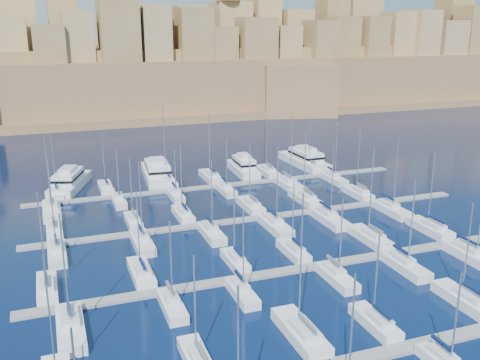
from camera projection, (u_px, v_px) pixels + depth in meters
name	position (u px, v px, depth m)	size (l,w,h in m)	color
ground	(284.00, 238.00, 89.70)	(600.00, 600.00, 0.00)	black
pontoon_near	(412.00, 346.00, 58.97)	(84.00, 2.00, 0.40)	slate
pontoon_mid_near	(318.00, 266.00, 78.82)	(84.00, 2.00, 0.40)	slate
pontoon_mid_far	(261.00, 217.00, 98.66)	(84.00, 2.00, 0.40)	slate
pontoon_far	(223.00, 185.00, 118.51)	(84.00, 2.00, 0.40)	slate
sailboat_1	(198.00, 360.00, 55.64)	(2.44, 8.13, 12.65)	silver
sailboat_2	(301.00, 332.00, 60.63)	(3.04, 10.14, 17.49)	silver
sailboat_3	(375.00, 322.00, 62.78)	(2.42, 8.07, 11.86)	silver
sailboat_4	(465.00, 300.00, 67.93)	(2.83, 9.45, 13.81)	silver
sailboat_12	(47.00, 288.00, 70.94)	(2.60, 8.66, 14.26)	silver
sailboat_13	(141.00, 273.00, 75.32)	(2.75, 9.16, 12.99)	silver
sailboat_14	(235.00, 261.00, 79.28)	(2.33, 7.76, 12.16)	silver
sailboat_15	(294.00, 251.00, 82.61)	(2.43, 8.10, 12.35)	silver
sailboat_16	(370.00, 237.00, 87.98)	(2.88, 9.59, 15.98)	silver
sailboat_17	(430.00, 228.00, 91.98)	(2.89, 9.62, 14.31)	silver
sailboat_18	(70.00, 328.00, 61.63)	(3.05, 10.16, 15.28)	silver
sailboat_19	(172.00, 305.00, 66.65)	(2.38, 7.95, 12.37)	silver
sailboat_20	(242.00, 292.00, 69.86)	(2.31, 7.70, 12.71)	silver
sailboat_21	(337.00, 277.00, 74.15)	(2.52, 8.40, 12.70)	silver
sailboat_22	(405.00, 266.00, 77.58)	(2.70, 8.99, 14.17)	silver
sailboat_23	(473.00, 256.00, 80.81)	(3.13, 10.43, 16.94)	silver
sailboat_24	(54.00, 230.00, 91.28)	(2.59, 8.62, 13.21)	silver
sailboat_25	(133.00, 221.00, 95.38)	(2.37, 7.89, 12.35)	silver
sailboat_26	(183.00, 214.00, 98.71)	(2.56, 8.55, 14.19)	silver
sailboat_27	(251.00, 206.00, 103.52)	(2.79, 9.29, 13.30)	silver
sailboat_28	(305.00, 199.00, 107.71)	(2.97, 9.90, 14.41)	silver
sailboat_29	(358.00, 193.00, 111.22)	(2.65, 8.84, 14.37)	silver
sailboat_30	(57.00, 253.00, 81.79)	(2.67, 8.90, 13.13)	silver
sailboat_31	(142.00, 242.00, 85.90)	(2.81, 9.36, 14.63)	silver
sailboat_32	(211.00, 233.00, 89.93)	(2.70, 9.00, 13.90)	silver
sailboat_33	(275.00, 225.00, 93.22)	(3.03, 10.11, 15.21)	silver
sailboat_34	(329.00, 218.00, 96.66)	(3.07, 10.23, 15.03)	silver
sailboat_35	(391.00, 209.00, 101.40)	(2.90, 9.67, 14.85)	silver
sailboat_36	(56.00, 192.00, 111.70)	(2.76, 9.18, 13.34)	silver
sailboat_37	(106.00, 188.00, 114.97)	(2.69, 8.98, 12.98)	silver
sailboat_38	(166.00, 181.00, 120.06)	(3.15, 10.50, 17.70)	silver
sailboat_39	(211.00, 177.00, 123.31)	(3.03, 10.11, 15.64)	silver
sailboat_40	(267.00, 172.00, 127.70)	(2.85, 9.49, 13.97)	silver
sailboat_41	(310.00, 168.00, 131.03)	(2.61, 8.70, 13.95)	silver
sailboat_42	(52.00, 210.00, 100.81)	(3.17, 10.56, 15.34)	silver
sailboat_43	(119.00, 201.00, 106.37)	(2.27, 7.58, 11.75)	silver
sailboat_44	(175.00, 195.00, 110.06)	(2.34, 7.80, 10.68)	silver
sailboat_45	(226.00, 190.00, 113.53)	(2.45, 8.15, 12.34)	silver
sailboat_46	(289.00, 185.00, 117.15)	(3.18, 10.59, 16.42)	silver
sailboat_47	(334.00, 179.00, 121.80)	(2.62, 8.75, 14.14)	silver
motor_yacht_a	(69.00, 181.00, 116.23)	(10.53, 17.82, 5.25)	silver
motor_yacht_b	(157.00, 172.00, 123.59)	(7.32, 19.60, 5.25)	silver
motor_yacht_c	(243.00, 167.00, 128.24)	(5.08, 14.54, 5.25)	silver
motor_yacht_d	(305.00, 159.00, 135.81)	(6.23, 18.71, 5.25)	silver
fortified_city	(131.00, 74.00, 225.59)	(460.00, 108.95, 59.52)	brown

